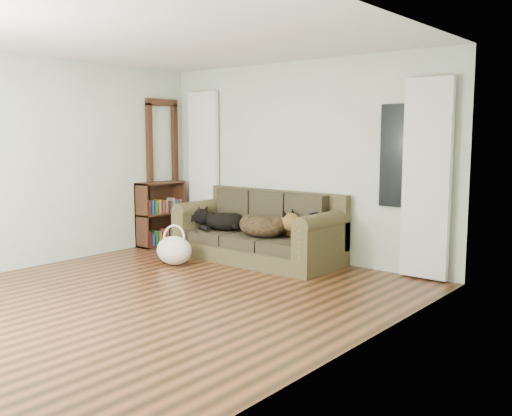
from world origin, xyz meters
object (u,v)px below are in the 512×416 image
Objects in this scene: tote_bag at (174,252)px; bookshelf at (161,212)px; dog_black_lab at (221,221)px; dog_shepherd at (265,226)px; sofa at (257,227)px.

tote_bag is 0.53× the size of bookshelf.
dog_black_lab is 0.62× the size of bookshelf.
dog_shepherd reaches higher than dog_black_lab.
sofa is 1.79m from bookshelf.
dog_shepherd is at bearing -8.40° from dog_black_lab.
bookshelf is at bearing 145.54° from tote_bag.
bookshelf reaches higher than dog_black_lab.
dog_shepherd is (0.79, -0.02, 0.01)m from dog_black_lab.
dog_black_lab is 0.79m from dog_shepherd.
bookshelf reaches higher than sofa.
sofa is 0.58m from dog_black_lab.
dog_black_lab is 1.21m from bookshelf.
sofa is 1.12m from tote_bag.
dog_shepherd is 1.21m from tote_bag.
dog_shepherd is at bearing 5.36° from bookshelf.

